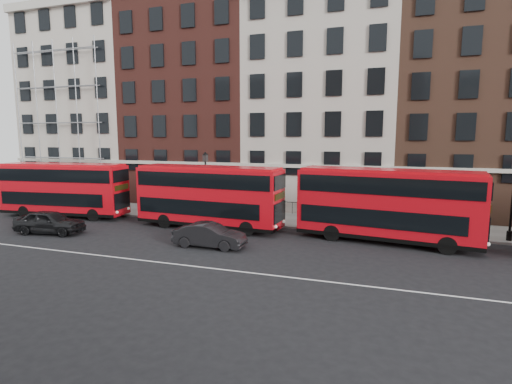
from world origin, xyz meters
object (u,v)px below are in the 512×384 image
(bus_a, at_px, (64,188))
(bus_c, at_px, (386,204))
(bus_b, at_px, (208,195))
(car_rear, at_px, (50,222))
(car_front, at_px, (210,235))

(bus_a, distance_m, bus_c, 25.47)
(bus_b, xyz_separation_m, car_rear, (-9.70, -4.98, -1.63))
(bus_a, bearing_deg, bus_c, -6.26)
(bus_a, height_order, bus_b, bus_b)
(bus_c, distance_m, car_rear, 22.58)
(bus_b, relative_size, car_front, 2.48)
(bus_a, xyz_separation_m, car_rear, (3.50, -4.97, -1.58))
(car_rear, bearing_deg, bus_c, -85.99)
(bus_b, distance_m, car_rear, 11.02)
(bus_b, distance_m, car_front, 5.34)
(bus_a, distance_m, bus_b, 13.21)
(bus_a, bearing_deg, car_front, -22.70)
(bus_c, xyz_separation_m, car_rear, (-21.96, -4.98, -1.68))
(bus_a, bearing_deg, car_rear, -61.09)
(bus_c, bearing_deg, bus_b, -172.21)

